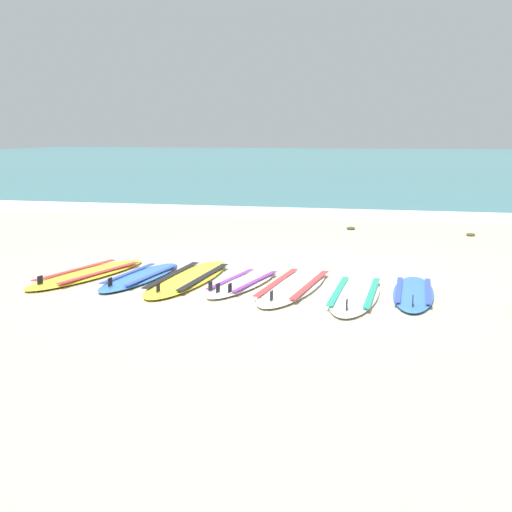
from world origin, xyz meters
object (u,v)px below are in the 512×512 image
object	(u,v)px
surfboard_1	(141,277)
surfboard_5	(355,294)
surfboard_0	(88,274)
surfboard_2	(188,278)
surfboard_3	(243,283)
surfboard_4	(294,286)
surfboard_6	(413,293)

from	to	relation	value
surfboard_1	surfboard_5	xyz separation A→B (m)	(2.93, -0.37, -0.00)
surfboard_0	surfboard_1	bearing A→B (deg)	-1.54
surfboard_2	surfboard_3	distance (m)	0.80
surfboard_3	surfboard_4	distance (m)	0.67
surfboard_3	surfboard_2	bearing A→B (deg)	171.89
surfboard_1	surfboard_4	size ratio (longest dim) A/B	0.83
surfboard_0	surfboard_5	xyz separation A→B (m)	(3.72, -0.39, 0.00)
surfboard_0	surfboard_4	world-z (taller)	same
surfboard_5	surfboard_1	bearing A→B (deg)	172.84
surfboard_1	surfboard_6	distance (m)	3.62
surfboard_1	surfboard_2	distance (m)	0.66
surfboard_0	surfboard_2	size ratio (longest dim) A/B	0.95
surfboard_3	surfboard_6	size ratio (longest dim) A/B	1.00
surfboard_2	surfboard_1	bearing A→B (deg)	-174.91
surfboard_1	surfboard_5	bearing A→B (deg)	-7.16
surfboard_5	surfboard_0	bearing A→B (deg)	174.02
surfboard_2	surfboard_0	bearing A→B (deg)	-178.51
surfboard_5	surfboard_2	bearing A→B (deg)	169.34
surfboard_4	surfboard_3	bearing A→B (deg)	178.12
surfboard_0	surfboard_5	world-z (taller)	same
surfboard_4	surfboard_5	xyz separation A→B (m)	(0.81, -0.29, 0.00)
surfboard_2	surfboard_5	size ratio (longest dim) A/B	1.13
surfboard_6	surfboard_2	bearing A→B (deg)	176.13
surfboard_4	surfboard_6	size ratio (longest dim) A/B	1.27
surfboard_3	surfboard_5	xyz separation A→B (m)	(1.48, -0.31, -0.00)
surfboard_0	surfboard_3	xyz separation A→B (m)	(2.24, -0.08, 0.00)
surfboard_2	surfboard_5	bearing A→B (deg)	-10.66
surfboard_4	surfboard_5	size ratio (longest dim) A/B	1.10
surfboard_4	surfboard_6	distance (m)	1.50
surfboard_1	surfboard_3	distance (m)	1.45
surfboard_0	surfboard_2	distance (m)	1.45
surfboard_1	surfboard_4	bearing A→B (deg)	-2.05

